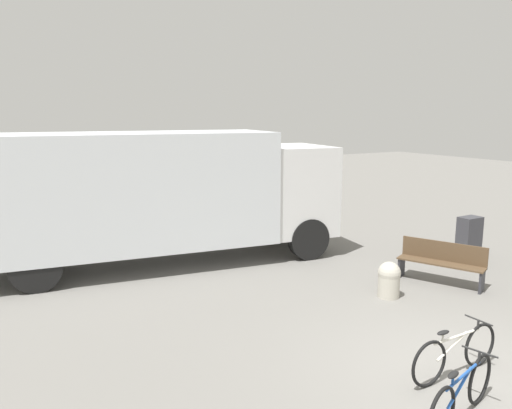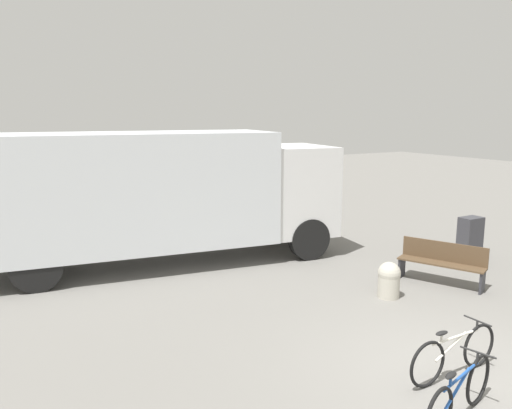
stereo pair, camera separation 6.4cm
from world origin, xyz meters
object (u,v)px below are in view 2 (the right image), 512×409
delivery_truck (155,191)px  bollard_near_bench (389,279)px  park_bench (442,261)px  bicycle_near (460,395)px  utility_box (470,239)px  bicycle_middle (454,353)px

delivery_truck → bollard_near_bench: size_ratio=12.48×
bollard_near_bench → park_bench: bearing=1.1°
bicycle_near → utility_box: size_ratio=1.53×
bicycle_near → bollard_near_bench: size_ratio=2.33×
bicycle_middle → bollard_near_bench: size_ratio=2.39×
bicycle_near → utility_box: bearing=21.8°
bicycle_middle → bollard_near_bench: bicycle_middle is taller
delivery_truck → bicycle_middle: size_ratio=5.22×
bicycle_middle → bollard_near_bench: 3.05m
park_bench → bicycle_near: 5.15m
utility_box → bicycle_near: bearing=-143.7°
utility_box → delivery_truck: bearing=152.1°
bicycle_near → bollard_near_bench: (2.25, 3.42, 0.02)m
park_bench → delivery_truck: bearing=23.8°
delivery_truck → bicycle_middle: (1.81, -7.15, -1.43)m
bicycle_near → bollard_near_bench: bearing=42.1°
delivery_truck → park_bench: bearing=-34.0°
delivery_truck → bollard_near_bench: bearing=-45.4°
bicycle_middle → park_bench: bearing=41.6°
bicycle_near → bollard_near_bench: bicycle_near is taller
park_bench → bicycle_middle: 4.06m
bicycle_near → bollard_near_bench: 4.09m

